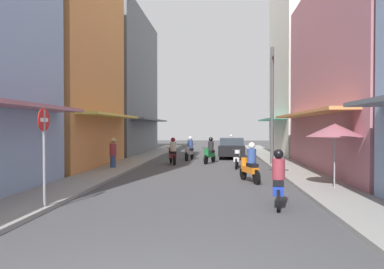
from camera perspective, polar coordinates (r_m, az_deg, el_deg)
ground_plane at (r=18.96m, az=1.86°, el=-5.42°), size 84.12×84.12×0.00m
sidewalk_left at (r=19.66m, az=-11.34°, el=-5.03°), size 1.90×46.24×0.12m
sidewalk_right at (r=19.28m, az=15.32°, el=-5.17°), size 1.90×46.24×0.12m
building_left_mid at (r=21.33m, az=-21.65°, el=9.34°), size 7.05×8.56×10.49m
building_left_far at (r=31.61m, az=-12.78°, el=7.74°), size 7.05×12.00×11.66m
building_right_mid at (r=19.36m, az=27.73°, el=8.52°), size 7.05×12.40×9.40m
building_right_far at (r=30.77m, az=18.99°, el=12.03°), size 7.05×9.56×16.05m
motorbike_silver at (r=23.88m, az=-0.40°, el=-2.38°), size 0.63×1.79×1.58m
motorbike_orange at (r=14.41m, az=9.12°, el=-4.68°), size 0.78×1.73×1.58m
motorbike_maroon at (r=21.26m, az=-3.09°, el=-2.81°), size 0.72×1.75×1.58m
motorbike_white at (r=19.43m, az=7.10°, el=-3.78°), size 0.55×1.81×0.96m
motorbike_green at (r=21.77m, az=2.84°, el=-2.72°), size 0.77×1.73×1.58m
motorbike_blue at (r=10.13m, az=13.49°, el=-7.15°), size 0.58×1.80×1.58m
motorbike_red at (r=30.29m, az=6.22°, el=-1.65°), size 0.58×1.80×1.58m
parked_car at (r=25.68m, az=6.32°, el=-2.06°), size 1.94×4.17×1.45m
pedestrian_midway at (r=18.82m, az=-12.37°, el=-2.64°), size 0.44×0.44×1.66m
vendor_umbrella at (r=13.13m, az=21.62°, el=0.63°), size 1.89×1.89×2.29m
utility_pole at (r=20.85m, az=12.54°, el=4.53°), size 0.20×1.20×6.67m
street_sign_no_entry at (r=10.02m, az=-22.33°, el=-1.47°), size 0.07×0.60×2.65m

